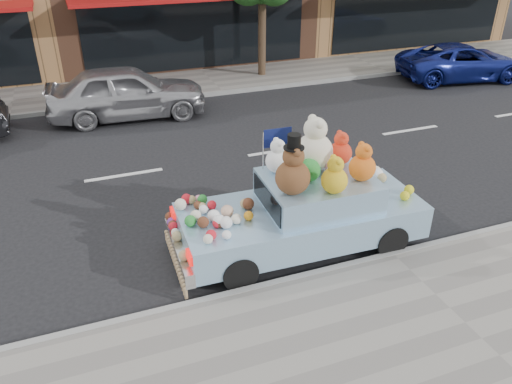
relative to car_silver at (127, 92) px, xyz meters
name	(u,v)px	position (x,y,z in m)	size (l,w,h in m)	color
ground	(281,151)	(3.30, -3.91, -0.78)	(120.00, 120.00, 0.00)	black
near_sidewalk	(449,311)	(3.30, -10.41, -0.72)	(60.00, 3.00, 0.12)	gray
far_sidewalk	(211,81)	(3.30, 2.59, -0.72)	(60.00, 3.00, 0.12)	gray
near_kerb	(392,256)	(3.30, -8.91, -0.72)	(60.00, 0.12, 0.13)	gray
far_kerb	(223,93)	(3.30, 1.09, -0.72)	(60.00, 0.12, 0.13)	gray
car_silver	(127,92)	(0.00, 0.00, 0.00)	(1.85, 4.59, 1.56)	#A7A6AB
car_blue	(462,62)	(12.10, -0.25, -0.14)	(2.14, 4.64, 1.29)	navy
art_car	(303,206)	(1.98, -7.95, 0.05)	(4.53, 1.89, 2.38)	black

